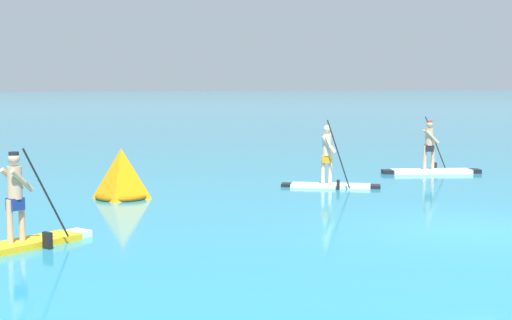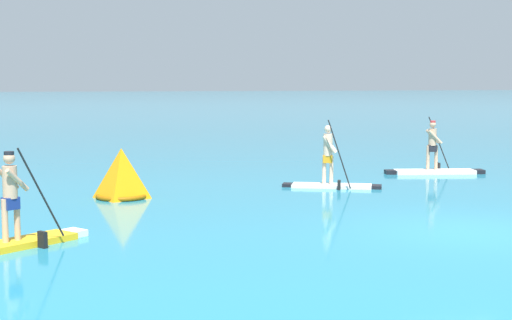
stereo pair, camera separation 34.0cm
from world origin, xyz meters
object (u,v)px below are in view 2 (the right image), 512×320
paddleboarder_far_right (434,164)px  race_marker_buoy (122,176)px  paddleboarder_near_left (10,230)px  paddleboarder_mid_center (331,173)px

paddleboarder_far_right → race_marker_buoy: (-10.40, -2.51, 0.26)m
paddleboarder_near_left → paddleboarder_mid_center: size_ratio=1.08×
paddleboarder_mid_center → paddleboarder_near_left: bearing=-119.9°
paddleboarder_near_left → race_marker_buoy: (2.61, 5.53, 0.25)m
paddleboarder_mid_center → race_marker_buoy: size_ratio=1.88×
paddleboarder_near_left → paddleboarder_mid_center: bearing=-1.4°
race_marker_buoy → paddleboarder_far_right: bearing=13.6°
paddleboarder_near_left → paddleboarder_mid_center: paddleboarder_mid_center is taller
paddleboarder_near_left → race_marker_buoy: bearing=28.7°
paddleboarder_near_left → paddleboarder_far_right: 15.29m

